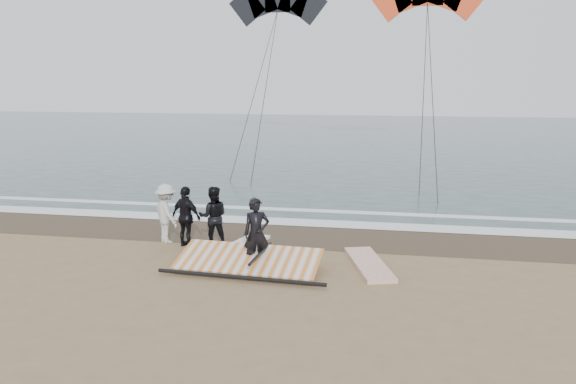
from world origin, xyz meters
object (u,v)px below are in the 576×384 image
man_main (257,233)px  sail_rig (247,261)px  board_cream (240,246)px  board_white (369,264)px

man_main → sail_rig: 0.72m
board_cream → sail_rig: bearing=-52.8°
board_white → board_cream: 3.64m
sail_rig → man_main: bearing=22.8°
board_cream → sail_rig: (0.62, -1.61, 0.14)m
man_main → board_cream: (-0.84, 1.51, -0.82)m
board_white → board_cream: size_ratio=1.08×
board_cream → board_white: bearing=2.3°
man_main → board_cream: size_ratio=0.74×
board_white → sail_rig: sail_rig is taller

